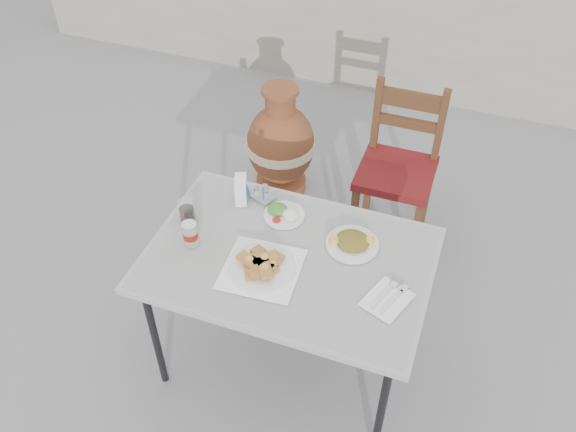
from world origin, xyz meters
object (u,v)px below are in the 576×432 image
(terracotta_urn, at_px, (281,145))
(pide_plate, at_px, (262,264))
(cafe_table, at_px, (289,265))
(napkin_holder, at_px, (241,190))
(chair, at_px, (398,167))
(salad_chopped_plate, at_px, (352,242))
(cola_glass, at_px, (187,212))
(condiment_caddy, at_px, (263,194))
(soda_can, at_px, (190,234))
(salad_rice_plate, at_px, (284,213))

(terracotta_urn, bearing_deg, pide_plate, -72.48)
(cafe_table, xyz_separation_m, napkin_holder, (-0.32, 0.25, 0.11))
(chair, distance_m, terracotta_urn, 0.75)
(cafe_table, bearing_deg, salad_chopped_plate, 33.96)
(cola_glass, relative_size, condiment_caddy, 0.88)
(cola_glass, relative_size, chair, 0.11)
(salad_chopped_plate, height_order, terracotta_urn, salad_chopped_plate)
(pide_plate, relative_size, terracotta_urn, 0.45)
(cafe_table, relative_size, pide_plate, 3.58)
(salad_chopped_plate, xyz_separation_m, condiment_caddy, (-0.45, 0.15, 0.00))
(terracotta_urn, bearing_deg, salad_chopped_plate, -55.36)
(salad_chopped_plate, bearing_deg, terracotta_urn, 124.64)
(cafe_table, height_order, pide_plate, pide_plate)
(condiment_caddy, bearing_deg, soda_can, -115.34)
(pide_plate, bearing_deg, terracotta_urn, 107.52)
(soda_can, bearing_deg, chair, 59.38)
(pide_plate, xyz_separation_m, napkin_holder, (-0.24, 0.35, 0.03))
(cafe_table, xyz_separation_m, chair, (0.25, 1.03, -0.19))
(soda_can, height_order, cola_glass, soda_can)
(cafe_table, height_order, salad_rice_plate, salad_rice_plate)
(salad_rice_plate, bearing_deg, condiment_caddy, 148.88)
(salad_rice_plate, distance_m, salad_chopped_plate, 0.33)
(salad_rice_plate, relative_size, terracotta_urn, 0.25)
(cola_glass, distance_m, terracotta_urn, 1.18)
(condiment_caddy, xyz_separation_m, chair, (0.48, 0.74, -0.26))
(salad_chopped_plate, relative_size, soda_can, 1.98)
(cafe_table, bearing_deg, napkin_holder, 141.29)
(cafe_table, xyz_separation_m, salad_chopped_plate, (0.22, 0.15, 0.07))
(salad_rice_plate, distance_m, napkin_holder, 0.22)
(terracotta_urn, bearing_deg, cafe_table, -67.73)
(salad_chopped_plate, distance_m, soda_can, 0.66)
(terracotta_urn, bearing_deg, salad_rice_plate, -68.45)
(condiment_caddy, bearing_deg, terracotta_urn, 105.85)
(napkin_holder, relative_size, terracotta_urn, 0.17)
(salad_rice_plate, xyz_separation_m, condiment_caddy, (-0.13, 0.08, 0.01))
(salad_rice_plate, xyz_separation_m, chair, (0.35, 0.81, -0.25))
(soda_can, distance_m, cola_glass, 0.15)
(pide_plate, bearing_deg, condiment_caddy, 111.05)
(pide_plate, relative_size, chair, 0.36)
(pide_plate, bearing_deg, chair, 73.97)
(soda_can, bearing_deg, terracotta_urn, 93.39)
(terracotta_urn, bearing_deg, chair, -10.18)
(cafe_table, bearing_deg, salad_rice_plate, 115.29)
(soda_can, relative_size, napkin_holder, 0.93)
(cafe_table, xyz_separation_m, soda_can, (-0.40, -0.07, 0.10))
(soda_can, xyz_separation_m, chair, (0.65, 1.10, -0.29))
(pide_plate, relative_size, salad_chopped_plate, 1.46)
(soda_can, xyz_separation_m, napkin_holder, (0.09, 0.32, 0.00))
(salad_rice_plate, relative_size, cola_glass, 1.78)
(pide_plate, distance_m, salad_chopped_plate, 0.39)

